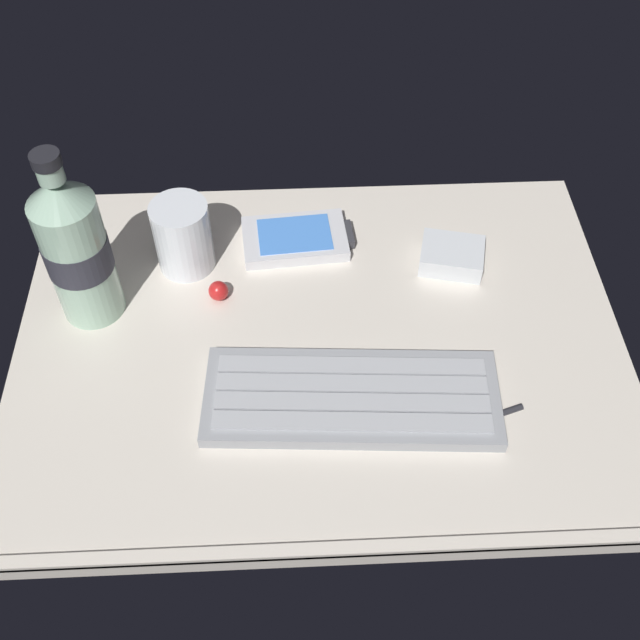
{
  "coord_description": "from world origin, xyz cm",
  "views": [
    {
      "loc": [
        -2.31,
        -51.05,
        64.54
      ],
      "look_at": [
        0.0,
        0.0,
        3.0
      ],
      "focal_mm": 43.77,
      "sensor_mm": 36.0,
      "label": 1
    }
  ],
  "objects_px": {
    "handheld_device": "(296,239)",
    "juice_cup": "(183,238)",
    "water_bottle": "(76,248)",
    "stylus_pen": "(480,419)",
    "trackball_mouse": "(218,291)",
    "keyboard": "(352,397)",
    "charger_block": "(452,256)"
  },
  "relations": [
    {
      "from": "stylus_pen",
      "to": "keyboard",
      "type": "bearing_deg",
      "value": 148.85
    },
    {
      "from": "juice_cup",
      "to": "charger_block",
      "type": "xyz_separation_m",
      "value": [
        0.3,
        -0.01,
        -0.03
      ]
    },
    {
      "from": "keyboard",
      "to": "handheld_device",
      "type": "xyz_separation_m",
      "value": [
        -0.05,
        0.23,
        -0.0
      ]
    },
    {
      "from": "keyboard",
      "to": "handheld_device",
      "type": "bearing_deg",
      "value": 102.25
    },
    {
      "from": "juice_cup",
      "to": "charger_block",
      "type": "relative_size",
      "value": 1.21
    },
    {
      "from": "stylus_pen",
      "to": "juice_cup",
      "type": "bearing_deg",
      "value": 124.41
    },
    {
      "from": "water_bottle",
      "to": "charger_block",
      "type": "relative_size",
      "value": 2.97
    },
    {
      "from": "juice_cup",
      "to": "keyboard",
      "type": "bearing_deg",
      "value": -48.78
    },
    {
      "from": "charger_block",
      "to": "stylus_pen",
      "type": "distance_m",
      "value": 0.21
    },
    {
      "from": "water_bottle",
      "to": "stylus_pen",
      "type": "xyz_separation_m",
      "value": [
        0.39,
        -0.16,
        -0.09
      ]
    },
    {
      "from": "handheld_device",
      "to": "juice_cup",
      "type": "height_order",
      "value": "juice_cup"
    },
    {
      "from": "trackball_mouse",
      "to": "stylus_pen",
      "type": "distance_m",
      "value": 0.31
    },
    {
      "from": "handheld_device",
      "to": "water_bottle",
      "type": "xyz_separation_m",
      "value": [
        -0.22,
        -0.09,
        0.08
      ]
    },
    {
      "from": "juice_cup",
      "to": "trackball_mouse",
      "type": "relative_size",
      "value": 3.86
    },
    {
      "from": "water_bottle",
      "to": "stylus_pen",
      "type": "relative_size",
      "value": 2.19
    },
    {
      "from": "juice_cup",
      "to": "trackball_mouse",
      "type": "height_order",
      "value": "juice_cup"
    },
    {
      "from": "juice_cup",
      "to": "stylus_pen",
      "type": "distance_m",
      "value": 0.37
    },
    {
      "from": "keyboard",
      "to": "juice_cup",
      "type": "distance_m",
      "value": 0.27
    },
    {
      "from": "handheld_device",
      "to": "juice_cup",
      "type": "distance_m",
      "value": 0.13
    },
    {
      "from": "trackball_mouse",
      "to": "juice_cup",
      "type": "bearing_deg",
      "value": 124.91
    },
    {
      "from": "charger_block",
      "to": "keyboard",
      "type": "bearing_deg",
      "value": -124.54
    },
    {
      "from": "keyboard",
      "to": "charger_block",
      "type": "relative_size",
      "value": 4.23
    },
    {
      "from": "juice_cup",
      "to": "charger_block",
      "type": "distance_m",
      "value": 0.3
    },
    {
      "from": "charger_block",
      "to": "stylus_pen",
      "type": "xyz_separation_m",
      "value": [
        -0.0,
        -0.21,
        -0.01
      ]
    },
    {
      "from": "keyboard",
      "to": "charger_block",
      "type": "xyz_separation_m",
      "value": [
        0.13,
        0.18,
        0.0
      ]
    },
    {
      "from": "keyboard",
      "to": "trackball_mouse",
      "type": "relative_size",
      "value": 13.47
    },
    {
      "from": "trackball_mouse",
      "to": "handheld_device",
      "type": "bearing_deg",
      "value": 43.1
    },
    {
      "from": "juice_cup",
      "to": "trackball_mouse",
      "type": "bearing_deg",
      "value": -55.09
    },
    {
      "from": "handheld_device",
      "to": "charger_block",
      "type": "distance_m",
      "value": 0.18
    },
    {
      "from": "trackball_mouse",
      "to": "keyboard",
      "type": "bearing_deg",
      "value": -46.66
    },
    {
      "from": "keyboard",
      "to": "trackball_mouse",
      "type": "xyz_separation_m",
      "value": [
        -0.14,
        0.14,
        0.0
      ]
    },
    {
      "from": "handheld_device",
      "to": "juice_cup",
      "type": "bearing_deg",
      "value": -167.92
    }
  ]
}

